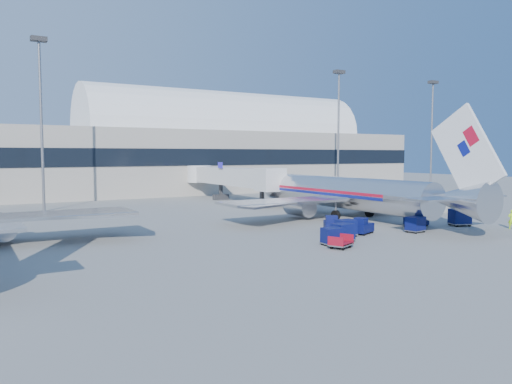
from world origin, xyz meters
TOP-DOWN VIEW (x-y plane):
  - ground at (0.00, 0.00)m, footprint 260.00×260.00m
  - terminal at (-13.60, 55.96)m, footprint 170.00×28.15m
  - airliner_main at (10.00, 4.51)m, footprint 32.00×37.26m
  - jetbridge_near at (7.60, 30.81)m, footprint 4.40×27.50m
  - mast_west at (-20.00, 30.00)m, footprint 2.00×1.20m
  - mast_east at (30.00, 30.00)m, footprint 2.00×1.20m
  - mast_far_east at (55.00, 30.00)m, footprint 2.00×1.20m
  - barrier_near at (18.00, 2.00)m, footprint 3.00×0.55m
  - barrier_mid at (21.30, 2.00)m, footprint 3.00×0.55m
  - barrier_far at (24.60, 2.00)m, footprint 3.00×0.55m
  - tug_lead at (2.92, -5.75)m, footprint 2.70×2.05m
  - tug_right at (11.59, -4.34)m, footprint 2.71×2.73m
  - tug_left at (1.13, -3.30)m, footprint 2.45×2.80m
  - cart_train_a at (0.61, -6.05)m, footprint 1.82×1.42m
  - cart_train_b at (-1.43, -8.02)m, footprint 1.83×1.42m
  - cart_train_c at (-3.27, -8.82)m, footprint 1.76×1.40m
  - cart_solo_near at (7.97, -7.60)m, footprint 1.91×1.56m
  - cart_solo_far at (15.45, -6.91)m, footprint 2.43×2.16m
  - cart_open_red at (-3.58, -10.27)m, footprint 2.35×2.05m
  - ramp_worker at (18.03, -11.03)m, footprint 0.69×0.84m

SIDE VIEW (x-z plane):
  - ground at x=0.00m, z-range 0.00..0.00m
  - cart_open_red at x=-3.58m, z-range 0.11..0.64m
  - barrier_near at x=18.00m, z-range 0.00..0.90m
  - barrier_mid at x=21.30m, z-range 0.00..0.90m
  - barrier_far at x=24.60m, z-range 0.00..0.90m
  - tug_lead at x=2.92m, z-range -0.07..1.51m
  - tug_left at x=1.13m, z-range -0.07..1.57m
  - tug_right at x=11.59m, z-range -0.07..1.60m
  - cart_train_c at x=-3.27m, z-range 0.05..1.51m
  - cart_solo_near at x=7.97m, z-range 0.05..1.58m
  - cart_train_a at x=0.61m, z-range 0.05..1.60m
  - cart_train_b at x=-1.43m, z-range 0.05..1.62m
  - cart_solo_far at x=15.45m, z-range 0.06..1.83m
  - ramp_worker at x=18.03m, z-range 0.00..1.97m
  - airliner_main at x=10.00m, z-range -3.11..8.96m
  - jetbridge_near at x=7.60m, z-range 0.80..7.05m
  - terminal at x=-13.60m, z-range -2.98..18.02m
  - mast_west at x=-20.00m, z-range 3.49..26.09m
  - mast_east at x=30.00m, z-range 3.49..26.09m
  - mast_far_east at x=55.00m, z-range 3.49..26.09m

